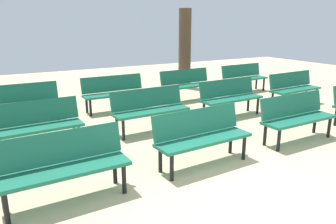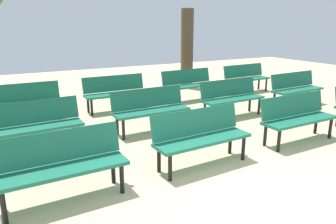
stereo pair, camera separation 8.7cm
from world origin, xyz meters
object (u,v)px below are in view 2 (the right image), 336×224
(bench_r2_c4, at_px, (246,77))
(bench_r0_c1, at_px, (61,162))
(bench_r0_c2, at_px, (201,134))
(bench_r2_c2, at_px, (116,91))
(tree_0, at_px, (187,49))
(bench_r1_c3, at_px, (231,96))
(bench_r0_c3, at_px, (297,115))
(bench_r1_c1, at_px, (34,123))
(bench_r2_c1, at_px, (23,101))
(bench_r2_c3, at_px, (188,83))
(bench_r1_c4, at_px, (296,87))
(bench_r1_c2, at_px, (150,107))

(bench_r2_c4, bearing_deg, bench_r0_c1, -151.72)
(bench_r0_c2, distance_m, bench_r2_c2, 3.76)
(bench_r2_c2, relative_size, bench_r2_c4, 0.99)
(bench_r2_c2, bearing_deg, tree_0, 27.55)
(bench_r1_c3, bearing_deg, bench_r2_c2, 138.57)
(bench_r0_c3, height_order, bench_r1_c1, same)
(bench_r1_c3, xyz_separation_m, tree_0, (0.91, 3.50, 0.80))
(bench_r0_c3, distance_m, tree_0, 5.54)
(bench_r0_c3, distance_m, bench_r2_c1, 5.73)
(bench_r2_c3, relative_size, tree_0, 0.62)
(bench_r1_c1, bearing_deg, bench_r2_c2, 39.05)
(bench_r0_c1, xyz_separation_m, bench_r1_c4, (6.49, 2.01, 0.00))
(bench_r0_c3, height_order, tree_0, tree_0)
(bench_r1_c2, distance_m, bench_r2_c2, 1.89)
(bench_r0_c2, bearing_deg, bench_r1_c2, 86.82)
(bench_r2_c2, relative_size, bench_r2_c3, 0.99)
(bench_r0_c1, xyz_separation_m, bench_r1_c2, (2.13, 1.92, 0.00))
(bench_r1_c2, bearing_deg, bench_r2_c2, 90.49)
(bench_r1_c3, bearing_deg, bench_r0_c3, -91.39)
(bench_r2_c1, relative_size, bench_r2_c3, 0.99)
(bench_r2_c4, relative_size, tree_0, 0.62)
(bench_r0_c3, bearing_deg, bench_r1_c4, 40.50)
(bench_r0_c2, distance_m, bench_r2_c1, 4.30)
(bench_r1_c4, distance_m, bench_r2_c2, 4.79)
(bench_r0_c1, height_order, bench_r1_c4, same)
(bench_r0_c1, bearing_deg, bench_r1_c1, 91.40)
(bench_r1_c2, xyz_separation_m, bench_r2_c2, (-0.08, 1.89, 0.00))
(bench_r0_c1, distance_m, bench_r2_c3, 5.73)
(bench_r0_c3, bearing_deg, bench_r1_c2, 138.53)
(bench_r1_c4, bearing_deg, bench_r1_c3, 178.14)
(bench_r2_c2, xyz_separation_m, bench_r2_c4, (4.39, 0.13, 0.00))
(bench_r1_c2, relative_size, bench_r1_c4, 1.00)
(bench_r1_c2, distance_m, bench_r2_c1, 2.89)
(bench_r0_c2, xyz_separation_m, bench_r1_c1, (-2.22, 1.84, 0.00))
(bench_r1_c2, xyz_separation_m, bench_r2_c4, (4.32, 2.02, 0.00))
(bench_r0_c1, bearing_deg, bench_r0_c3, -0.77)
(bench_r0_c1, bearing_deg, bench_r1_c4, 15.48)
(bench_r0_c1, xyz_separation_m, bench_r0_c3, (4.29, 0.07, 0.00))
(bench_r1_c3, relative_size, bench_r2_c3, 1.00)
(bench_r0_c2, height_order, bench_r1_c3, same)
(bench_r0_c3, height_order, bench_r2_c1, same)
(bench_r1_c1, relative_size, bench_r1_c4, 1.00)
(bench_r0_c3, distance_m, bench_r1_c2, 2.85)
(bench_r1_c1, height_order, bench_r2_c1, same)
(bench_r0_c2, bearing_deg, bench_r0_c3, -2.25)
(bench_r2_c1, relative_size, tree_0, 0.61)
(bench_r1_c2, height_order, bench_r2_c3, same)
(bench_r2_c3, height_order, tree_0, tree_0)
(bench_r0_c1, relative_size, bench_r1_c4, 1.00)
(bench_r1_c3, height_order, bench_r2_c4, same)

